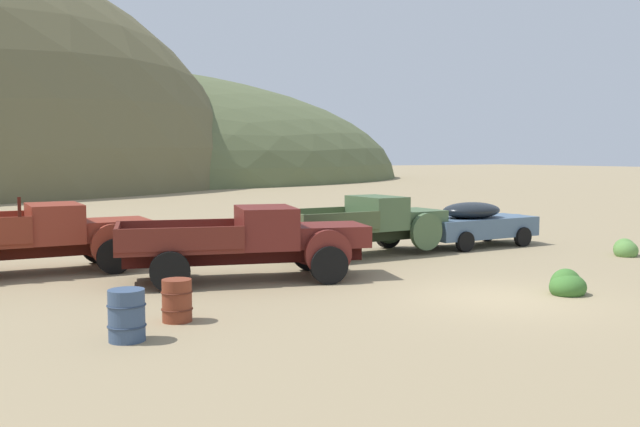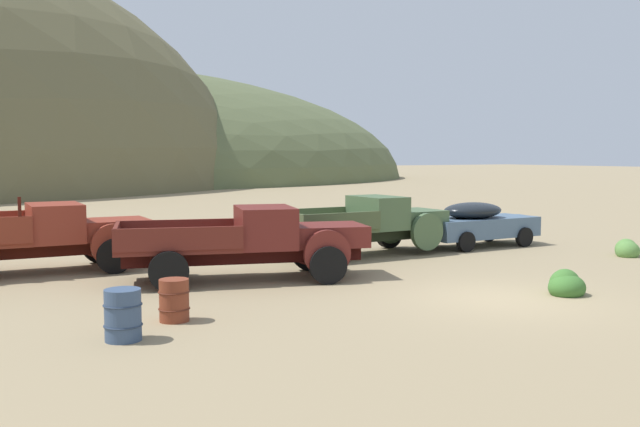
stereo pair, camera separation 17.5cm
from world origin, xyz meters
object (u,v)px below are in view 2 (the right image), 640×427
object	(u,v)px
truck_weathered_green	(374,224)
oil_drum_by_truck	(123,315)
truck_oxblood	(262,241)
truck_rust_red	(51,236)
oil_drum_spare	(174,300)
car_chalk_blue	(481,223)

from	to	relation	value
truck_weathered_green	oil_drum_by_truck	world-z (taller)	truck_weathered_green
truck_oxblood	truck_weathered_green	distance (m)	5.57
truck_rust_red	oil_drum_spare	xyz separation A→B (m)	(1.08, -7.25, -0.59)
truck_rust_red	oil_drum_spare	distance (m)	7.35
truck_weathered_green	oil_drum_by_truck	distance (m)	11.77
truck_rust_red	truck_weathered_green	world-z (taller)	truck_rust_red
truck_oxblood	oil_drum_spare	world-z (taller)	truck_oxblood
truck_rust_red	oil_drum_by_truck	xyz separation A→B (m)	(-0.15, -8.18, -0.55)
car_chalk_blue	oil_drum_by_truck	bearing A→B (deg)	-155.83
truck_weathered_green	oil_drum_spare	xyz separation A→B (m)	(-8.56, -5.60, -0.59)
car_chalk_blue	oil_drum_spare	world-z (taller)	car_chalk_blue
oil_drum_spare	car_chalk_blue	bearing A→B (deg)	22.52
oil_drum_spare	oil_drum_by_truck	world-z (taller)	oil_drum_by_truck
truck_weathered_green	oil_drum_spare	size ratio (longest dim) A/B	6.77
truck_oxblood	truck_weathered_green	size ratio (longest dim) A/B	1.19
truck_rust_red	oil_drum_by_truck	distance (m)	8.20
truck_rust_red	car_chalk_blue	distance (m)	14.20
truck_rust_red	truck_oxblood	bearing A→B (deg)	-38.57
truck_rust_red	oil_drum_by_truck	size ratio (longest dim) A/B	6.84
truck_weathered_green	car_chalk_blue	bearing A→B (deg)	-2.73
oil_drum_by_truck	car_chalk_blue	bearing A→B (deg)	23.94
truck_rust_red	car_chalk_blue	xyz separation A→B (m)	(14.07, -1.86, -0.19)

